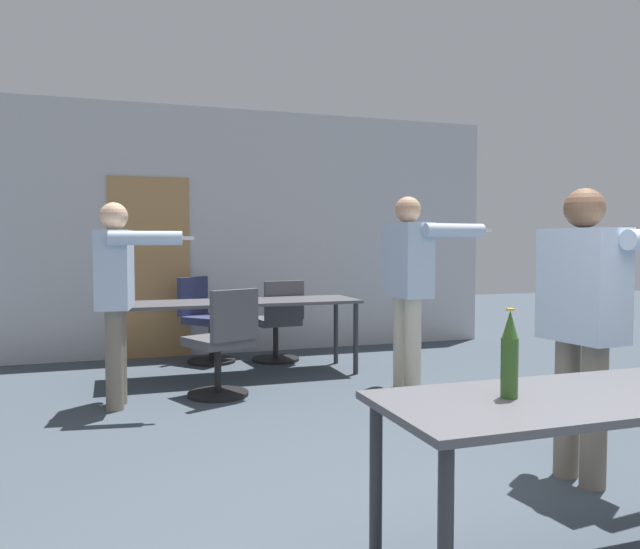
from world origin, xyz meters
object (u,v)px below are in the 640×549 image
object	(u,v)px
office_chair_side_rolled	(278,324)
beer_bottle	(510,356)
office_chair_near_pushed	(206,322)
person_right_polo	(584,308)
office_chair_mid_tucked	(223,347)
person_center_tall	(409,275)
person_near_casual	(117,285)

from	to	relation	value
office_chair_side_rolled	beer_bottle	world-z (taller)	beer_bottle
office_chair_near_pushed	beer_bottle	world-z (taller)	beer_bottle
person_right_polo	office_chair_near_pushed	world-z (taller)	person_right_polo
office_chair_mid_tucked	office_chair_side_rolled	distance (m)	1.62
person_right_polo	office_chair_near_pushed	size ratio (longest dim) A/B	1.73
person_right_polo	office_chair_side_rolled	world-z (taller)	person_right_polo
person_center_tall	office_chair_mid_tucked	world-z (taller)	person_center_tall
person_near_casual	person_right_polo	bearing A→B (deg)	53.05
office_chair_side_rolled	person_near_casual	bearing A→B (deg)	-146.48
person_right_polo	office_chair_side_rolled	xyz separation A→B (m)	(-0.71, 3.85, -0.55)
office_chair_mid_tucked	office_chair_side_rolled	bearing A→B (deg)	35.23
person_center_tall	office_chair_side_rolled	xyz separation A→B (m)	(-0.77, 1.63, -0.61)
person_center_tall	person_near_casual	bearing A→B (deg)	-97.99
person_center_tall	office_chair_side_rolled	bearing A→B (deg)	-157.68
person_right_polo	beer_bottle	world-z (taller)	person_right_polo
person_near_casual	office_chair_side_rolled	distance (m)	2.27
office_chair_near_pushed	person_center_tall	bearing A→B (deg)	87.66
person_right_polo	beer_bottle	xyz separation A→B (m)	(-1.05, -0.80, -0.06)
office_chair_mid_tucked	beer_bottle	xyz separation A→B (m)	(0.50, -3.28, 0.46)
office_chair_near_pushed	beer_bottle	bearing A→B (deg)	53.70
person_near_casual	office_chair_mid_tucked	xyz separation A→B (m)	(0.84, 0.04, -0.54)
person_near_casual	office_chair_side_rolled	size ratio (longest dim) A/B	1.81
person_center_tall	beer_bottle	bearing A→B (deg)	-22.97
office_chair_side_rolled	beer_bottle	distance (m)	4.70
office_chair_mid_tucked	office_chair_near_pushed	world-z (taller)	office_chair_near_pushed
person_right_polo	office_chair_mid_tucked	world-z (taller)	person_right_polo
office_chair_mid_tucked	office_chair_near_pushed	xyz separation A→B (m)	(0.09, 1.64, 0.00)
person_right_polo	person_center_tall	bearing A→B (deg)	172.37
office_chair_near_pushed	office_chair_side_rolled	distance (m)	0.80
person_right_polo	office_chair_near_pushed	bearing A→B (deg)	-166.57
person_near_casual	office_chair_near_pushed	xyz separation A→B (m)	(0.94, 1.67, -0.54)
office_chair_mid_tucked	beer_bottle	bearing A→B (deg)	-104.44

